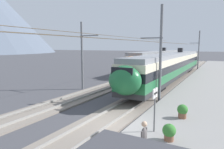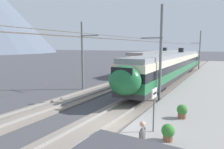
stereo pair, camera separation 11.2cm
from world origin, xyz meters
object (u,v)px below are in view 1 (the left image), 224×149
Objects in this scene: catenary_mast_mid at (159,53)px; potted_plant_platform_edge at (169,131)px; train_far_track at (158,59)px; platform_sign at (155,100)px; passenger_walking at (144,140)px; train_near_platform at (172,65)px; potted_plant_by_shelter at (182,111)px; catenary_mast_east at (198,50)px; catenary_mast_far_side at (83,54)px.

potted_plant_platform_edge is at bearing -160.05° from catenary_mast_mid.
platform_sign is (-30.27, -8.73, -0.21)m from train_far_track.
platform_sign is 3.21m from passenger_walking.
train_near_platform reaches higher than potted_plant_by_shelter.
platform_sign is at bearing 161.72° from potted_plant_by_shelter.
passenger_walking is (-10.04, -2.37, -2.97)m from catenary_mast_mid.
potted_plant_platform_edge is (-0.68, -0.94, -1.25)m from platform_sign.
catenary_mast_east is at bearing -52.26° from train_far_track.
passenger_walking is at bearing 176.14° from potted_plant_by_shelter.
potted_plant_by_shelter is at bearing 0.06° from potted_plant_platform_edge.
catenary_mast_east reaches higher than potted_plant_by_shelter.
potted_plant_by_shelter is at bearing -146.08° from catenary_mast_mid.
catenary_mast_far_side reaches higher than potted_plant_platform_edge.
passenger_walking reaches higher than potted_plant_platform_edge.
potted_plant_by_shelter is (-5.13, -11.52, -3.14)m from catenary_mast_far_side.
catenary_mast_far_side is at bearing 52.98° from platform_sign.
platform_sign is 1.38× the size of passenger_walking.
train_near_platform is 19.70× the size of passenger_walking.
potted_plant_platform_edge is (2.39, -0.40, -0.48)m from passenger_walking.
potted_plant_by_shelter reaches higher than potted_plant_platform_edge.
passenger_walking is (-22.42, -3.92, -0.98)m from train_near_platform.
train_far_track reaches higher than platform_sign.
train_far_track is 0.57× the size of catenary_mast_mid.
train_far_track is 34.16× the size of potted_plant_platform_edge.
train_far_track is 0.57× the size of catenary_mast_east.
platform_sign is at bearing 54.16° from potted_plant_platform_edge.
catenary_mast_east reaches higher than catenary_mast_far_side.
catenary_mast_east is at bearing 2.96° from platform_sign.
catenary_mast_mid is at bearing -179.99° from catenary_mast_east.
potted_plant_platform_edge is at bearing -167.81° from train_near_platform.
train_near_platform is 12.16m from train_far_track.
catenary_mast_mid reaches higher than passenger_walking.
potted_plant_platform_edge is 3.53m from potted_plant_by_shelter.
catenary_mast_mid reaches higher than potted_plant_by_shelter.
catenary_mast_mid is 21.21× the size of platform_sign.
potted_plant_platform_edge is (-8.66, -11.52, -3.17)m from catenary_mast_far_side.
catenary_mast_far_side is 13.39m from platform_sign.
train_far_track is 12.11× the size of platform_sign.
potted_plant_by_shelter is (2.84, -0.94, -1.22)m from platform_sign.
catenary_mast_far_side is at bearing 65.98° from potted_plant_by_shelter.
platform_sign is (-6.97, -1.83, -2.20)m from catenary_mast_mid.
platform_sign is at bearing 9.96° from passenger_walking.
catenary_mast_mid is (-23.30, -6.89, 2.00)m from train_far_track.
train_far_track is 16.71× the size of passenger_walking.
catenary_mast_far_side is at bearing 53.08° from potted_plant_platform_edge.
potted_plant_by_shelter is (-4.13, -2.77, -3.42)m from catenary_mast_mid.
catenary_mast_mid reaches higher than catenary_mast_far_side.
train_far_track is 24.38m from catenary_mast_mid.
passenger_walking is 2.47m from potted_plant_platform_edge.
train_near_platform is at bearing -153.92° from train_far_track.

